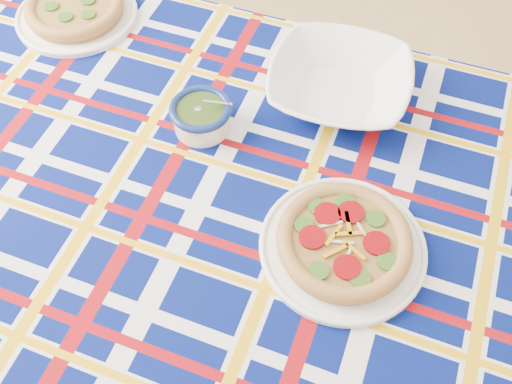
% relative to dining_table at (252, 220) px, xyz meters
% --- Properties ---
extents(floor, '(4.00, 4.00, 0.00)m').
position_rel_dining_table_xyz_m(floor, '(0.33, 0.09, -0.64)').
color(floor, tan).
rests_on(floor, ground).
extents(dining_table, '(1.63, 1.13, 0.71)m').
position_rel_dining_table_xyz_m(dining_table, '(0.00, 0.00, 0.00)').
color(dining_table, brown).
rests_on(dining_table, floor).
extents(tablecloth, '(1.66, 1.17, 0.10)m').
position_rel_dining_table_xyz_m(tablecloth, '(-0.00, 0.00, 0.02)').
color(tablecloth, '#041054').
rests_on(tablecloth, dining_table).
extents(main_focaccia_plate, '(0.30, 0.30, 0.06)m').
position_rel_dining_table_xyz_m(main_focaccia_plate, '(0.17, -0.06, 0.10)').
color(main_focaccia_plate, olive).
rests_on(main_focaccia_plate, tablecloth).
extents(pesto_bowl, '(0.14, 0.14, 0.07)m').
position_rel_dining_table_xyz_m(pesto_bowl, '(-0.13, 0.14, 0.11)').
color(pesto_bowl, '#1D310D').
rests_on(pesto_bowl, tablecloth).
extents(serving_bowl, '(0.29, 0.29, 0.07)m').
position_rel_dining_table_xyz_m(serving_bowl, '(0.11, 0.28, 0.11)').
color(serving_bowl, white).
rests_on(serving_bowl, tablecloth).
extents(second_focaccia_plate, '(0.29, 0.29, 0.05)m').
position_rel_dining_table_xyz_m(second_focaccia_plate, '(-0.50, 0.39, 0.10)').
color(second_focaccia_plate, olive).
rests_on(second_focaccia_plate, tablecloth).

